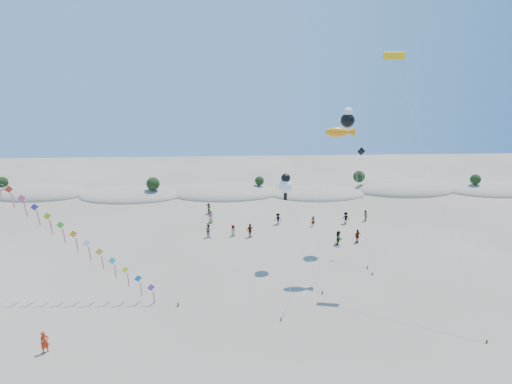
{
  "coord_description": "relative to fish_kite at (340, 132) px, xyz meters",
  "views": [
    {
      "loc": [
        1.62,
        -26.65,
        20.55
      ],
      "look_at": [
        3.75,
        14.0,
        9.08
      ],
      "focal_mm": 30.0,
      "sensor_mm": 36.0,
      "label": 1
    }
  ],
  "objects": [
    {
      "name": "cartoon_kite_low",
      "position": [
        -5.08,
        1.75,
        -5.73
      ],
      "size": [
        3.65,
        7.91,
        10.25
      ],
      "color": "#3F2D1E",
      "rests_on": "ground"
    },
    {
      "name": "parafoil_kite",
      "position": [
        4.64,
        -1.28,
        6.53
      ],
      "size": [
        5.69,
        13.27,
        22.35
      ],
      "color": "#3F2D1E",
      "rests_on": "ground"
    },
    {
      "name": "fish_kite",
      "position": [
        0.0,
        0.0,
        0.0
      ],
      "size": [
        8.17,
        10.3,
        15.32
      ],
      "color": "#3F2D1E",
      "rests_on": "ground"
    },
    {
      "name": "dune_ridge",
      "position": [
        -11.06,
        30.02,
        -14.66
      ],
      "size": [
        145.3,
        11.49,
        5.57
      ],
      "color": "gray",
      "rests_on": "ground"
    },
    {
      "name": "cartoon_kite_high",
      "position": [
        2.61,
        7.1,
        0.56
      ],
      "size": [
        2.27,
        9.69,
        16.66
      ],
      "color": "#3F2D1E",
      "rests_on": "ground"
    },
    {
      "name": "ground",
      "position": [
        -12.12,
        -15.11,
        -14.77
      ],
      "size": [
        160.0,
        160.0,
        0.0
      ],
      "primitive_type": "plane",
      "color": "#7C6B56",
      "rests_on": "ground"
    },
    {
      "name": "flyer_foreground",
      "position": [
        -24.98,
        -13.03,
        -13.89
      ],
      "size": [
        0.75,
        0.76,
        1.77
      ],
      "primitive_type": "imported",
      "rotation": [
        0.0,
        0.0,
        0.8
      ],
      "color": "red",
      "rests_on": "ground"
    },
    {
      "name": "dark_kite",
      "position": [
        3.89,
        3.91,
        -6.01
      ],
      "size": [
        0.98,
        5.77,
        12.36
      ],
      "color": "#3F2D1E",
      "rests_on": "ground"
    },
    {
      "name": "beachgoers",
      "position": [
        -4.05,
        12.13,
        -13.93
      ],
      "size": [
        23.01,
        14.56,
        1.81
      ],
      "color": "slate",
      "rests_on": "ground"
    }
  ]
}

